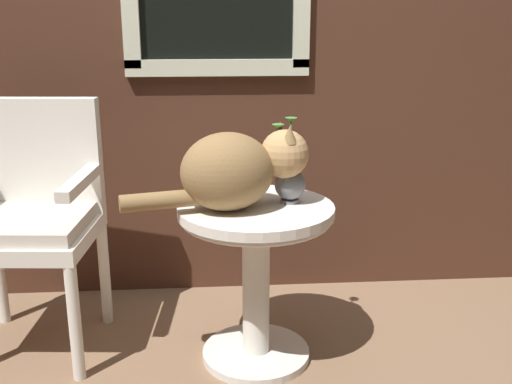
{
  "coord_description": "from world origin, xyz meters",
  "views": [
    {
      "loc": [
        -0.1,
        -1.89,
        1.25
      ],
      "look_at": [
        0.06,
        0.12,
        0.66
      ],
      "focal_mm": 41.95,
      "sensor_mm": 36.0,
      "label": 1
    }
  ],
  "objects_px": {
    "wicker_chair": "(31,209)",
    "wicker_side_table": "(256,253)",
    "cat": "(236,169)",
    "pewter_vase_with_ivy": "(290,178)"
  },
  "relations": [
    {
      "from": "wicker_chair",
      "to": "pewter_vase_with_ivy",
      "type": "height_order",
      "value": "wicker_chair"
    },
    {
      "from": "wicker_side_table",
      "to": "wicker_chair",
      "type": "distance_m",
      "value": 0.87
    },
    {
      "from": "wicker_chair",
      "to": "wicker_side_table",
      "type": "bearing_deg",
      "value": -13.19
    },
    {
      "from": "wicker_chair",
      "to": "cat",
      "type": "distance_m",
      "value": 0.82
    },
    {
      "from": "cat",
      "to": "pewter_vase_with_ivy",
      "type": "relative_size",
      "value": 2.18
    },
    {
      "from": "wicker_side_table",
      "to": "wicker_chair",
      "type": "xyz_separation_m",
      "value": [
        -0.84,
        0.2,
        0.12
      ]
    },
    {
      "from": "cat",
      "to": "wicker_chair",
      "type": "bearing_deg",
      "value": 163.71
    },
    {
      "from": "wicker_side_table",
      "to": "pewter_vase_with_ivy",
      "type": "distance_m",
      "value": 0.3
    },
    {
      "from": "wicker_chair",
      "to": "pewter_vase_with_ivy",
      "type": "distance_m",
      "value": 0.99
    },
    {
      "from": "cat",
      "to": "pewter_vase_with_ivy",
      "type": "bearing_deg",
      "value": 16.3
    }
  ]
}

